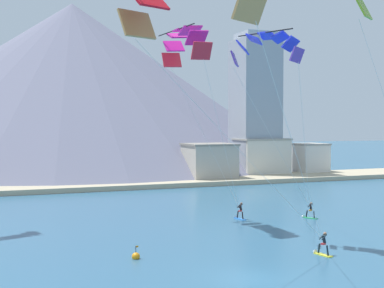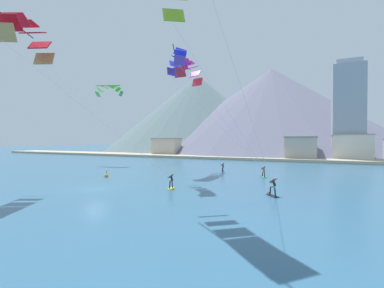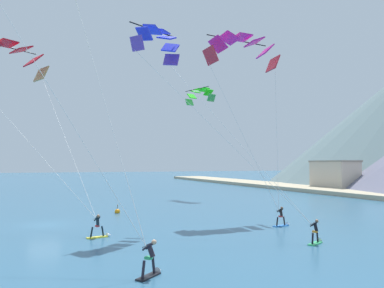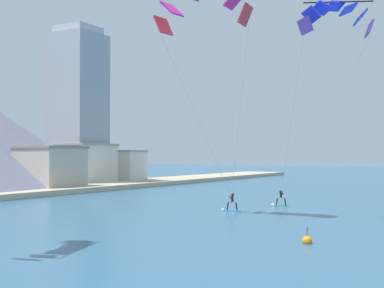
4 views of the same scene
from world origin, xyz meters
name	(u,v)px [view 1 (image 1 of 4)]	position (x,y,z in m)	size (l,w,h in m)	color
ground_plane	(252,279)	(0.00, 0.00, 0.00)	(400.00, 400.00, 0.00)	#2D5B7A
kitesurfer_near_lead	(321,248)	(7.27, 3.53, 0.49)	(0.74, 1.78, 1.71)	yellow
kitesurfer_near_trail	(239,214)	(8.09, 18.27, 0.47)	(0.69, 1.78, 1.70)	#337FDB
kitesurfer_far_left	(308,213)	(14.58, 16.21, 0.45)	(1.17, 1.72, 1.67)	#33B266
parafoil_kite_near_trail	(185,42)	(2.34, 17.85, 16.61)	(6.93, 8.04, 16.56)	red
parafoil_kite_far_left	(267,47)	(5.47, 8.29, 15.09)	(11.44, 10.25, 14.93)	#5B37A8
race_marker_buoy	(136,256)	(-5.18, 7.12, 0.16)	(0.56, 0.56, 1.02)	orange
shoreline_strip	(96,185)	(0.00, 48.21, 0.35)	(180.00, 10.00, 0.70)	tan
shore_building_promenade_mid	(309,159)	(38.82, 52.79, 2.85)	(5.22, 6.00, 5.67)	silver
shore_building_quay_east	(209,162)	(18.22, 49.57, 3.03)	(7.53, 7.02, 6.03)	#B7AD9E
shore_building_quay_west	(262,158)	(29.50, 53.05, 3.32)	(8.71, 5.77, 6.62)	silver
highrise_tower	(255,106)	(28.77, 54.28, 12.16)	(7.00, 7.00, 24.73)	#999EA8
mountain_peak_west_ridge	(73,83)	(4.35, 98.67, 18.48)	(108.26, 108.26, 36.97)	slate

